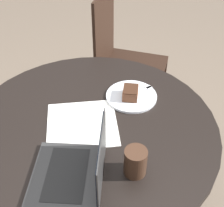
# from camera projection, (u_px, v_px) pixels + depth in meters

# --- Properties ---
(dining_table) EXTENTS (1.10, 1.10, 0.71)m
(dining_table) POSITION_uv_depth(u_px,v_px,m) (92.00, 143.00, 1.41)
(dining_table) COLOR black
(dining_table) RESTS_ON ground_plane
(chair) EXTENTS (0.48, 0.48, 0.97)m
(chair) POSITION_uv_depth(u_px,v_px,m) (122.00, 62.00, 2.10)
(chair) COLOR black
(chair) RESTS_ON ground_plane
(paper_document) EXTENTS (0.41, 0.41, 0.00)m
(paper_document) POSITION_uv_depth(u_px,v_px,m) (82.00, 124.00, 1.34)
(paper_document) COLOR white
(paper_document) RESTS_ON dining_table
(plate) EXTENTS (0.24, 0.24, 0.01)m
(plate) POSITION_uv_depth(u_px,v_px,m) (131.00, 96.00, 1.48)
(plate) COLOR silver
(plate) RESTS_ON dining_table
(cake_slice) EXTENTS (0.10, 0.09, 0.05)m
(cake_slice) POSITION_uv_depth(u_px,v_px,m) (130.00, 93.00, 1.45)
(cake_slice) COLOR brown
(cake_slice) RESTS_ON plate
(fork) EXTENTS (0.16, 0.11, 0.00)m
(fork) POSITION_uv_depth(u_px,v_px,m) (140.00, 91.00, 1.50)
(fork) COLOR silver
(fork) RESTS_ON plate
(coffee_glass) EXTENTS (0.08, 0.08, 0.11)m
(coffee_glass) POSITION_uv_depth(u_px,v_px,m) (135.00, 162.00, 1.12)
(coffee_glass) COLOR #3D2619
(coffee_glass) RESTS_ON dining_table
(laptop) EXTENTS (0.37, 0.35, 0.21)m
(laptop) POSITION_uv_depth(u_px,v_px,m) (75.00, 171.00, 1.11)
(laptop) COLOR #2D2D2D
(laptop) RESTS_ON dining_table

